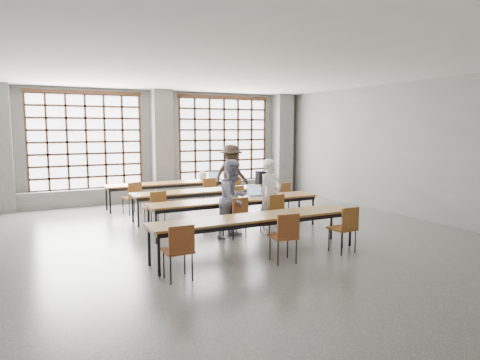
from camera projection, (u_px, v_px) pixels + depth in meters
name	position (u px, v px, depth m)	size (l,w,h in m)	color
floor	(234.00, 237.00, 9.13)	(11.00, 11.00, 0.00)	#474745
ceiling	(234.00, 69.00, 8.70)	(11.00, 11.00, 0.00)	silver
wall_back	(160.00, 145.00, 13.79)	(10.00, 10.00, 0.00)	#626260
wall_right	(406.00, 150.00, 11.15)	(11.00, 11.00, 0.00)	#626260
column_left	(0.00, 149.00, 11.53)	(0.60, 0.55, 3.50)	#50504E
column_mid	(162.00, 146.00, 13.54)	(0.60, 0.55, 3.50)	#50504E
column_right	(282.00, 144.00, 15.55)	(0.60, 0.55, 3.50)	#50504E
window_left	(86.00, 142.00, 12.70)	(3.32, 0.12, 3.00)	white
window_right	(224.00, 140.00, 14.71)	(3.32, 0.12, 3.00)	white
sill_ledge	(162.00, 192.00, 13.80)	(9.80, 0.35, 0.50)	#50504E
desk_row_a	(175.00, 184.00, 12.60)	(4.00, 0.70, 0.73)	brown
desk_row_b	(209.00, 192.00, 11.07)	(4.00, 0.70, 0.73)	brown
desk_row_c	(236.00, 202.00, 9.61)	(4.00, 0.70, 0.73)	brown
desk_row_d	(258.00, 219.00, 7.74)	(4.00, 0.70, 0.73)	brown
chair_back_left	(133.00, 195.00, 11.44)	(0.52, 0.52, 0.88)	brown
chair_back_mid	(208.00, 189.00, 12.41)	(0.43, 0.44, 0.88)	brown
chair_back_right	(233.00, 188.00, 12.77)	(0.43, 0.43, 0.88)	brown
chair_mid_left	(156.00, 206.00, 9.82)	(0.49, 0.49, 0.88)	brown
chair_mid_centre	(234.00, 199.00, 10.72)	(0.52, 0.52, 0.88)	brown
chair_mid_right	(282.00, 195.00, 11.34)	(0.50, 0.51, 0.88)	brown
chair_front_left	(237.00, 213.00, 8.95)	(0.50, 0.50, 0.88)	maroon
chair_front_right	(273.00, 210.00, 9.34)	(0.46, 0.46, 0.88)	brown
chair_near_left	(179.00, 246.00, 6.44)	(0.42, 0.43, 0.88)	brown
chair_near_mid	(285.00, 233.00, 7.28)	(0.47, 0.47, 0.88)	brown
chair_near_right	(345.00, 225.00, 7.87)	(0.44, 0.45, 0.88)	brown
student_male	(270.00, 196.00, 9.42)	(0.60, 0.39, 1.64)	white
student_female	(234.00, 199.00, 9.02)	(0.81, 0.63, 1.66)	#171C46
student_back	(231.00, 175.00, 12.84)	(1.18, 0.68, 1.82)	black
laptop_front	(255.00, 194.00, 9.94)	(0.41, 0.36, 0.26)	#B8B9BE
laptop_back	(215.00, 177.00, 13.28)	(0.37, 0.31, 0.26)	#B8B8BD
mouse	(273.00, 195.00, 10.01)	(0.10, 0.06, 0.04)	white
green_box	(232.00, 196.00, 9.65)	(0.25, 0.09, 0.09)	#378F2F
phone	(245.00, 198.00, 9.60)	(0.13, 0.06, 0.01)	black
paper_sheet_a	(187.00, 191.00, 10.84)	(0.30, 0.21, 0.00)	white
paper_sheet_b	(199.00, 190.00, 10.88)	(0.30, 0.21, 0.00)	white
backpack	(262.00, 178.00, 11.79)	(0.32, 0.20, 0.40)	black
plastic_bag	(203.00, 175.00, 13.02)	(0.26, 0.21, 0.29)	silver
red_pouch	(178.00, 247.00, 6.51)	(0.20, 0.08, 0.06)	#B32016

